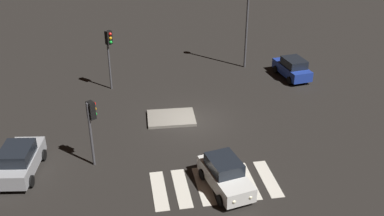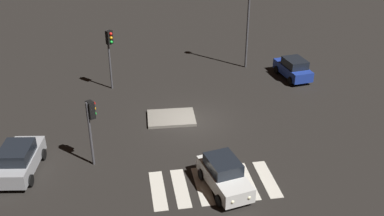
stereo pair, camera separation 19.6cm
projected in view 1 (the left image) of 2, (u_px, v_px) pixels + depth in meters
ground_plane at (192, 122)px, 29.06m from camera, size 80.00×80.00×0.00m
traffic_island at (171, 118)px, 29.33m from camera, size 3.18×2.45×0.18m
car_white at (225, 175)px, 22.64m from camera, size 2.30×3.92×1.62m
car_silver at (20, 160)px, 23.70m from camera, size 2.29×4.11×1.72m
car_blue at (292, 68)px, 34.98m from camera, size 2.11×3.84×1.61m
traffic_light_south at (91, 118)px, 23.56m from camera, size 0.53×0.54×3.81m
traffic_light_west at (109, 46)px, 31.86m from camera, size 0.54×0.53×4.48m
street_lamp at (248, 2)px, 34.72m from camera, size 0.56×0.56×7.98m
crosswalk_near at (215, 184)px, 23.21m from camera, size 6.45×3.20×0.02m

